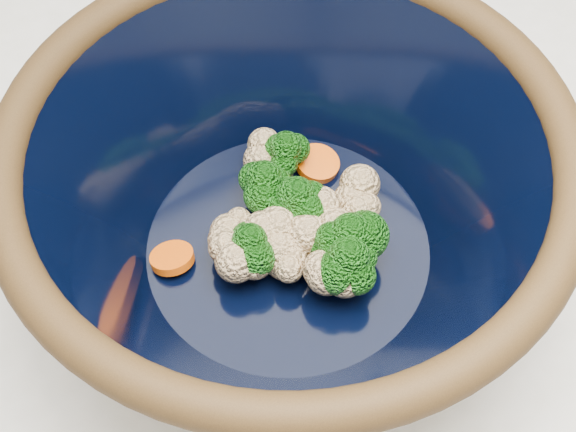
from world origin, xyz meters
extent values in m
cube|color=beige|center=(0.00, 0.00, 0.45)|extent=(1.20, 1.20, 0.90)
cylinder|color=black|center=(-0.11, -0.11, 0.91)|extent=(0.20, 0.20, 0.01)
torus|color=black|center=(-0.11, -0.11, 1.04)|extent=(0.34, 0.34, 0.02)
cylinder|color=black|center=(-0.11, -0.11, 0.93)|extent=(0.19, 0.19, 0.00)
cylinder|color=#608442|center=(-0.09, -0.15, 0.94)|extent=(0.01, 0.01, 0.02)
ellipsoid|color=#1E6A14|center=(-0.09, -0.15, 0.97)|extent=(0.04, 0.04, 0.03)
cylinder|color=#608442|center=(-0.08, -0.06, 0.94)|extent=(0.01, 0.01, 0.02)
ellipsoid|color=#1E6A14|center=(-0.08, -0.06, 0.96)|extent=(0.03, 0.03, 0.03)
cylinder|color=#608442|center=(-0.14, -0.11, 0.94)|extent=(0.01, 0.01, 0.02)
ellipsoid|color=#1E6A14|center=(-0.14, -0.11, 0.96)|extent=(0.04, 0.04, 0.03)
cylinder|color=#608442|center=(-0.10, -0.10, 0.94)|extent=(0.01, 0.01, 0.02)
ellipsoid|color=#1E6A14|center=(-0.10, -0.10, 0.96)|extent=(0.04, 0.04, 0.03)
cylinder|color=#608442|center=(-0.08, -0.14, 0.94)|extent=(0.01, 0.01, 0.02)
ellipsoid|color=#1E6A14|center=(-0.08, -0.14, 0.97)|extent=(0.04, 0.04, 0.04)
cylinder|color=#608442|center=(-0.11, -0.07, 0.94)|extent=(0.01, 0.01, 0.02)
ellipsoid|color=#1E6A14|center=(-0.11, -0.07, 0.96)|extent=(0.04, 0.04, 0.03)
cylinder|color=#608442|center=(-0.09, -0.14, 0.94)|extent=(0.01, 0.01, 0.02)
ellipsoid|color=#1E6A14|center=(-0.09, -0.14, 0.96)|extent=(0.04, 0.04, 0.03)
sphere|color=beige|center=(-0.14, -0.09, 0.95)|extent=(0.03, 0.03, 0.03)
sphere|color=beige|center=(-0.06, -0.11, 0.95)|extent=(0.03, 0.03, 0.03)
sphere|color=beige|center=(-0.11, -0.11, 0.95)|extent=(0.03, 0.03, 0.03)
sphere|color=beige|center=(-0.09, -0.12, 0.95)|extent=(0.03, 0.03, 0.03)
sphere|color=beige|center=(-0.09, -0.12, 0.95)|extent=(0.03, 0.03, 0.03)
sphere|color=beige|center=(-0.09, -0.05, 0.95)|extent=(0.03, 0.03, 0.03)
sphere|color=beige|center=(-0.10, -0.15, 0.95)|extent=(0.03, 0.03, 0.03)
sphere|color=beige|center=(-0.12, -0.13, 0.95)|extent=(0.03, 0.03, 0.03)
sphere|color=beige|center=(-0.12, -0.12, 0.95)|extent=(0.03, 0.03, 0.03)
sphere|color=beige|center=(-0.14, -0.11, 0.95)|extent=(0.03, 0.03, 0.03)
sphere|color=beige|center=(-0.12, -0.12, 0.95)|extent=(0.03, 0.03, 0.03)
cylinder|color=#F4600A|center=(-0.10, -0.10, 0.94)|extent=(0.03, 0.03, 0.01)
cylinder|color=#F4600A|center=(-0.11, -0.11, 0.94)|extent=(0.03, 0.03, 0.01)
cylinder|color=#F4600A|center=(-0.11, -0.12, 0.94)|extent=(0.03, 0.03, 0.01)
cylinder|color=#F4600A|center=(-0.10, -0.11, 0.94)|extent=(0.03, 0.03, 0.01)
cylinder|color=#F4600A|center=(-0.09, -0.11, 0.94)|extent=(0.03, 0.03, 0.01)
cylinder|color=#F4600A|center=(-0.18, -0.08, 0.94)|extent=(0.03, 0.03, 0.01)
cylinder|color=#F4600A|center=(-0.06, -0.06, 0.94)|extent=(0.03, 0.03, 0.01)
camera|label=1|loc=(-0.25, -0.36, 1.38)|focal=50.00mm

